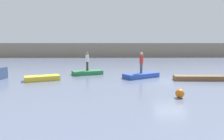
{
  "coord_description": "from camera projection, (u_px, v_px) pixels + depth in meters",
  "views": [
    {
      "loc": [
        -5.03,
        -17.0,
        3.1
      ],
      "look_at": [
        -4.63,
        3.09,
        0.53
      ],
      "focal_mm": 35.08,
      "sensor_mm": 36.0,
      "label": 1
    }
  ],
  "objects": [
    {
      "name": "mooring_buoy",
      "position": [
        180.0,
        93.0,
        12.21
      ],
      "size": [
        0.5,
        0.5,
        0.5
      ],
      "primitive_type": "sphere",
      "color": "orange",
      "rests_on": "ground_plane"
    },
    {
      "name": "rowboat_blue",
      "position": [
        141.0,
        75.0,
        19.1
      ],
      "size": [
        3.4,
        2.74,
        0.4
      ],
      "primitive_type": "cube",
      "rotation": [
        0.0,
        0.0,
        0.55
      ],
      "color": "#2B4CAD",
      "rests_on": "ground_plane"
    },
    {
      "name": "rowboat_brown",
      "position": [
        198.0,
        78.0,
        17.84
      ],
      "size": [
        3.97,
        1.12,
        0.38
      ],
      "primitive_type": "cube",
      "rotation": [
        0.0,
        0.0,
        -0.04
      ],
      "color": "brown",
      "rests_on": "ground_plane"
    },
    {
      "name": "person_white_shirt",
      "position": [
        87.0,
        60.0,
        20.9
      ],
      "size": [
        0.32,
        0.32,
        1.8
      ],
      "color": "#38332D",
      "rests_on": "rowboat_green"
    },
    {
      "name": "rowboat_yellow",
      "position": [
        42.0,
        78.0,
        17.75
      ],
      "size": [
        2.95,
        2.13,
        0.39
      ],
      "primitive_type": "cube",
      "rotation": [
        0.0,
        0.0,
        0.41
      ],
      "color": "gold",
      "rests_on": "ground_plane"
    },
    {
      "name": "embankment_wall",
      "position": [
        132.0,
        50.0,
        45.55
      ],
      "size": [
        80.0,
        1.2,
        2.9
      ],
      "primitive_type": "cube",
      "color": "gray",
      "rests_on": "ground_plane"
    },
    {
      "name": "rowboat_green",
      "position": [
        87.0,
        73.0,
        21.06
      ],
      "size": [
        3.08,
        2.28,
        0.37
      ],
      "primitive_type": "cube",
      "rotation": [
        0.0,
        0.0,
        0.41
      ],
      "color": "#2D7F47",
      "rests_on": "ground_plane"
    },
    {
      "name": "ground_plane",
      "position": [
        171.0,
        81.0,
        17.35
      ],
      "size": [
        120.0,
        120.0,
        0.0
      ],
      "primitive_type": "plane",
      "color": "slate"
    },
    {
      "name": "person_red_shirt",
      "position": [
        141.0,
        62.0,
        18.95
      ],
      "size": [
        0.32,
        0.32,
        1.81
      ],
      "color": "#4C4C56",
      "rests_on": "rowboat_blue"
    }
  ]
}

